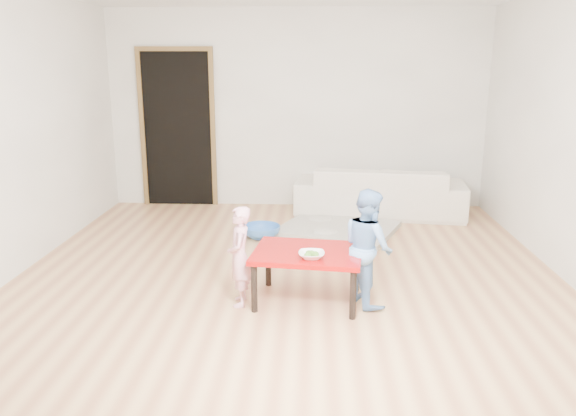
# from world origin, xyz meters

# --- Properties ---
(floor) EXTENTS (5.00, 5.00, 0.01)m
(floor) POSITION_xyz_m (0.00, 0.00, 0.00)
(floor) COLOR #AD714A
(floor) RESTS_ON ground
(back_wall) EXTENTS (5.00, 0.02, 2.60)m
(back_wall) POSITION_xyz_m (0.00, 2.50, 1.30)
(back_wall) COLOR white
(back_wall) RESTS_ON floor
(left_wall) EXTENTS (0.02, 5.00, 2.60)m
(left_wall) POSITION_xyz_m (-2.50, 0.00, 1.30)
(left_wall) COLOR white
(left_wall) RESTS_ON floor
(right_wall) EXTENTS (0.02, 5.00, 2.60)m
(right_wall) POSITION_xyz_m (2.50, 0.00, 1.30)
(right_wall) COLOR white
(right_wall) RESTS_ON floor
(doorway) EXTENTS (1.02, 0.08, 2.11)m
(doorway) POSITION_xyz_m (-1.60, 2.48, 1.02)
(doorway) COLOR brown
(doorway) RESTS_ON back_wall
(sofa) EXTENTS (2.22, 1.09, 0.62)m
(sofa) POSITION_xyz_m (1.09, 2.05, 0.31)
(sofa) COLOR beige
(sofa) RESTS_ON floor
(cushion) EXTENTS (0.44, 0.40, 0.11)m
(cushion) POSITION_xyz_m (0.66, 1.92, 0.46)
(cushion) COLOR orange
(cushion) RESTS_ON sofa
(red_table) EXTENTS (0.94, 0.75, 0.43)m
(red_table) POSITION_xyz_m (0.18, -0.74, 0.22)
(red_table) COLOR #990808
(red_table) RESTS_ON floor
(bowl) EXTENTS (0.20, 0.20, 0.05)m
(bowl) POSITION_xyz_m (0.21, -0.91, 0.46)
(bowl) COLOR white
(bowl) RESTS_ON red_table
(broccoli) EXTENTS (0.12, 0.12, 0.06)m
(broccoli) POSITION_xyz_m (0.21, -0.91, 0.46)
(broccoli) COLOR #2D5919
(broccoli) RESTS_ON red_table
(child_pink) EXTENTS (0.22, 0.31, 0.82)m
(child_pink) POSITION_xyz_m (-0.36, -0.82, 0.41)
(child_pink) COLOR #E96A88
(child_pink) RESTS_ON floor
(child_blue) EXTENTS (0.52, 0.57, 0.95)m
(child_blue) POSITION_xyz_m (0.67, -0.74, 0.48)
(child_blue) COLOR #5D9BD7
(child_blue) RESTS_ON floor
(basin) EXTENTS (0.43, 0.43, 0.13)m
(basin) POSITION_xyz_m (-0.35, 0.98, 0.07)
(basin) COLOR #326BBF
(basin) RESTS_ON floor
(blanket) EXTENTS (1.54, 1.43, 0.06)m
(blanket) POSITION_xyz_m (0.52, 1.25, 0.03)
(blanket) COLOR beige
(blanket) RESTS_ON floor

